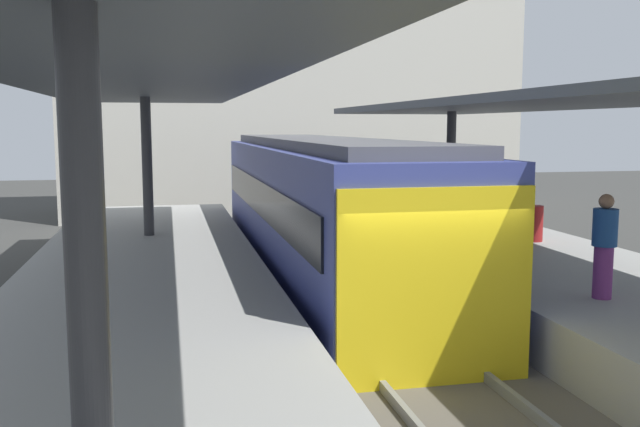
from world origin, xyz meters
name	(u,v)px	position (x,y,z in m)	size (l,w,h in m)	color
ground_plane	(412,378)	(0.00, 0.00, 0.00)	(80.00, 80.00, 0.00)	#383835
platform_left	(136,363)	(-3.80, 0.00, 0.50)	(4.40, 28.00, 1.00)	#9E9E99
track_ballast	(412,371)	(0.00, 0.00, 0.10)	(3.20, 28.00, 0.20)	#59544C
rail_near_side	(364,363)	(-0.72, 0.00, 0.27)	(0.08, 28.00, 0.14)	slate
rail_far_side	(460,356)	(0.72, 0.00, 0.27)	(0.08, 28.00, 0.14)	slate
commuter_train	(320,208)	(0.00, 6.11, 1.73)	(2.78, 13.97, 3.10)	#38428C
canopy_left	(131,76)	(-3.80, 1.40, 4.28)	(4.18, 21.00, 3.40)	#333335
canopy_right	(603,101)	(3.80, 1.40, 3.98)	(4.18, 21.00, 3.10)	#333335
litter_bin	(533,223)	(4.65, 4.98, 1.40)	(0.44, 0.44, 0.80)	maroon
passenger_near_bench	(514,212)	(3.47, 3.70, 1.85)	(0.36, 0.36, 1.64)	#232328
passenger_mid_platform	(604,245)	(2.98, 0.00, 1.81)	(0.36, 0.36, 1.57)	#7A337A
station_building_backdrop	(290,80)	(1.77, 20.00, 5.50)	(18.00, 6.00, 11.00)	beige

